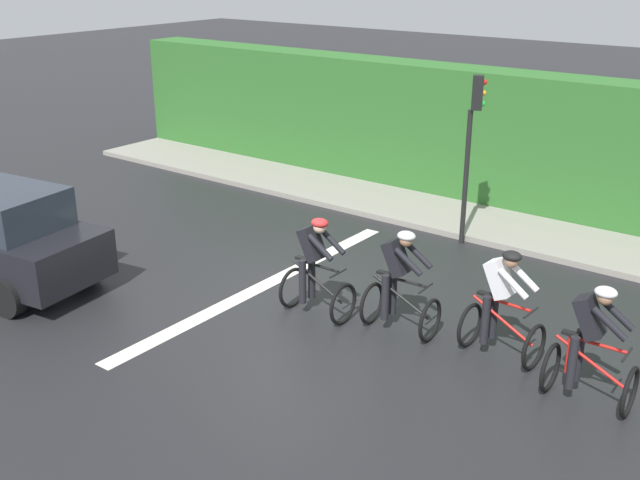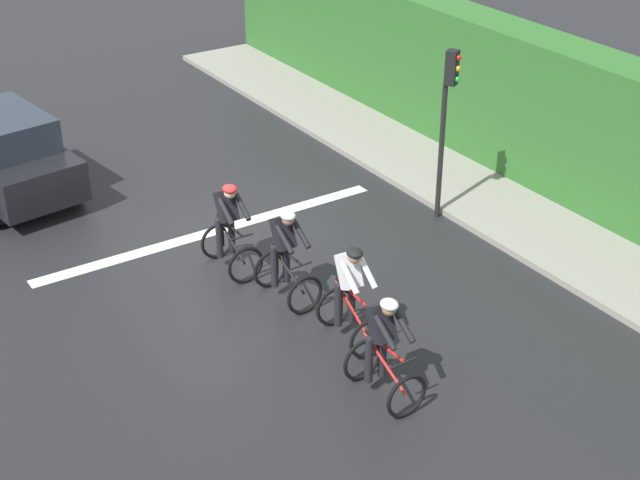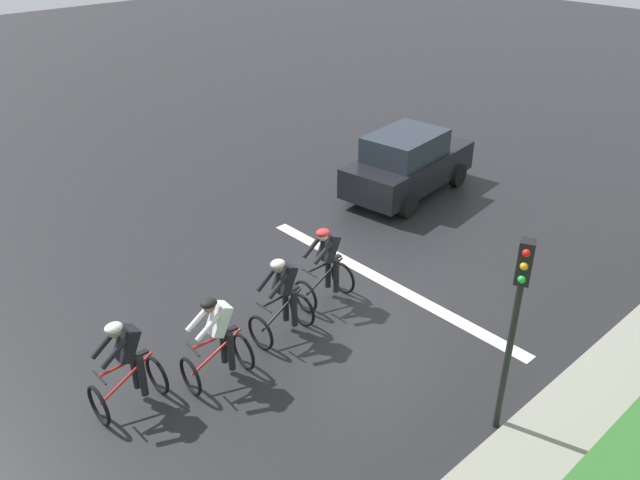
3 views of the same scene
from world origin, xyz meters
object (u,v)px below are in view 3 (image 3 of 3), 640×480
Objects in this scene: cyclist_mid at (283,299)px; cyclist_fourth at (326,267)px; cyclist_lead at (127,366)px; cyclist_second at (218,341)px; car_black at (408,163)px; traffic_light_near_crossing at (516,310)px.

cyclist_fourth is (0.31, -1.36, 0.00)m from cyclist_mid.
cyclist_lead is 1.00× the size of cyclist_mid.
car_black is (2.86, -8.12, 0.08)m from cyclist_second.
car_black is at bearing -70.59° from cyclist_second.
car_black is (2.44, -9.53, 0.08)m from cyclist_lead.
cyclist_mid is at bearing 102.79° from cyclist_fourth.
cyclist_lead is 2.98m from cyclist_mid.
traffic_light_near_crossing is at bearing 173.86° from cyclist_fourth.
cyclist_second is 0.50× the size of traffic_light_near_crossing.
cyclist_lead is 1.00× the size of cyclist_fourth.
car_black is at bearing -67.96° from cyclist_mid.
cyclist_fourth is at bearing -88.77° from cyclist_lead.
traffic_light_near_crossing is at bearing -137.67° from cyclist_lead.
cyclist_mid is 7.07m from car_black.
traffic_light_near_crossing reaches higher than cyclist_mid.
cyclist_lead is 4.33m from cyclist_fourth.
cyclist_mid is 4.36m from traffic_light_near_crossing.
cyclist_fourth is at bearing -77.21° from cyclist_mid.
cyclist_lead is 0.50× the size of traffic_light_near_crossing.
cyclist_second is 2.97m from cyclist_fourth.
car_black is (2.65, -6.56, 0.08)m from cyclist_mid.
cyclist_lead and cyclist_second have the same top height.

